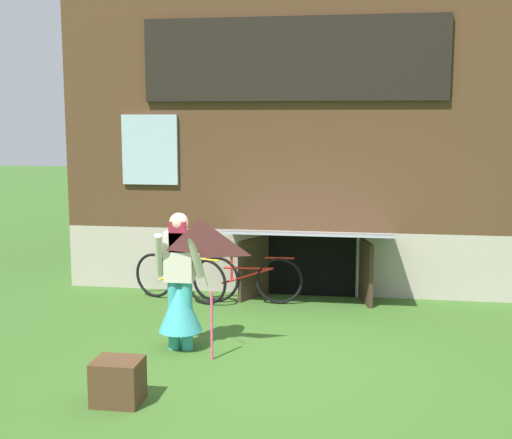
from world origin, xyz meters
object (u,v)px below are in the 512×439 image
(person, at_px, (180,292))
(wooden_crate, at_px, (118,381))
(bicycle_red, at_px, (247,279))
(bicycle_yellow, at_px, (180,277))
(kite, at_px, (200,250))

(person, height_order, wooden_crate, person)
(bicycle_red, distance_m, wooden_crate, 3.84)
(bicycle_yellow, bearing_deg, wooden_crate, -65.46)
(person, bearing_deg, kite, -68.42)
(bicycle_yellow, height_order, wooden_crate, bicycle_yellow)
(person, relative_size, bicycle_yellow, 1.06)
(person, height_order, kite, person)
(bicycle_red, bearing_deg, wooden_crate, -102.43)
(person, height_order, bicycle_red, person)
(person, bearing_deg, bicycle_red, 61.83)
(bicycle_red, bearing_deg, bicycle_yellow, 178.85)
(person, relative_size, kite, 1.03)
(bicycle_red, relative_size, wooden_crate, 3.61)
(kite, relative_size, wooden_crate, 3.48)
(wooden_crate, bearing_deg, person, 83.26)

